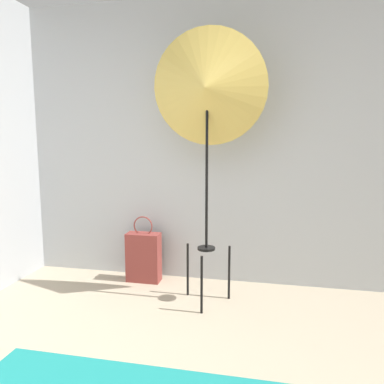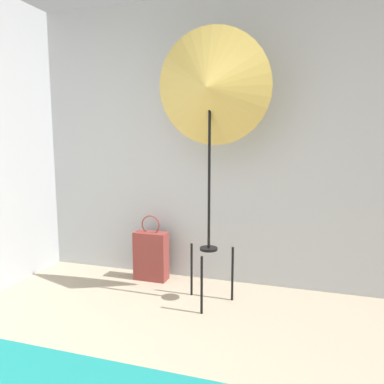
# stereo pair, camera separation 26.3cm
# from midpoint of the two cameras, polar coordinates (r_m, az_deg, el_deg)

# --- Properties ---
(wall_back) EXTENTS (8.00, 0.05, 2.60)m
(wall_back) POSITION_cam_midpoint_polar(r_m,az_deg,el_deg) (3.48, 6.41, 7.33)
(wall_back) COLOR #B7BCC1
(wall_back) RESTS_ON ground_plane
(photo_umbrella) EXTENTS (0.92, 0.39, 2.21)m
(photo_umbrella) POSITION_cam_midpoint_polar(r_m,az_deg,el_deg) (2.97, 5.36, 15.48)
(photo_umbrella) COLOR black
(photo_umbrella) RESTS_ON ground_plane
(tote_bag) EXTENTS (0.32, 0.15, 0.63)m
(tote_bag) POSITION_cam_midpoint_polar(r_m,az_deg,el_deg) (3.63, -4.18, -9.63)
(tote_bag) COLOR brown
(tote_bag) RESTS_ON ground_plane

